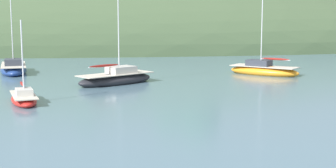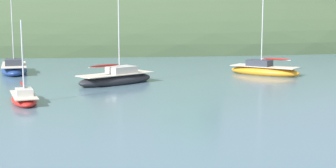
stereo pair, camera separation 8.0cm
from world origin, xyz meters
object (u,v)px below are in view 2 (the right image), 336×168
object	(u,v)px
sailboat_navy_dinghy	(14,69)
sailboat_yellow_far	(264,70)
sailboat_orange_cutter	(24,98)
sailboat_red_portside	(117,79)

from	to	relation	value
sailboat_navy_dinghy	sailboat_yellow_far	size ratio (longest dim) A/B	1.14
sailboat_orange_cutter	sailboat_red_portside	xyz separation A→B (m)	(5.47, 8.41, 0.12)
sailboat_navy_dinghy	sailboat_orange_cutter	bearing A→B (deg)	-73.43
sailboat_orange_cutter	sailboat_red_portside	size ratio (longest dim) A/B	0.59
sailboat_red_portside	sailboat_yellow_far	world-z (taller)	sailboat_red_portside
sailboat_navy_dinghy	sailboat_red_portside	distance (m)	12.84
sailboat_orange_cutter	sailboat_yellow_far	bearing A→B (deg)	35.88
sailboat_navy_dinghy	sailboat_red_portside	xyz separation A→B (m)	(10.26, -7.72, -0.00)
sailboat_yellow_far	sailboat_navy_dinghy	bearing A→B (deg)	174.32
sailboat_yellow_far	sailboat_red_portside	bearing A→B (deg)	-158.48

